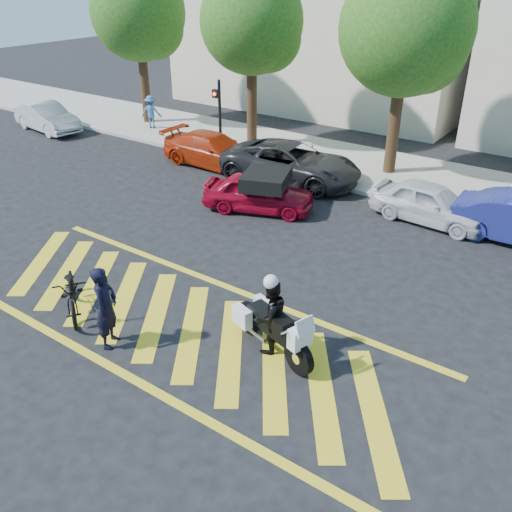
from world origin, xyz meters
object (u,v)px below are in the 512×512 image
Objects in this scene: parked_left at (213,150)px; parked_mid_left at (291,163)px; police_motorcycle at (271,327)px; red_convertible at (259,193)px; officer_bike at (106,307)px; bicycle at (72,292)px; parked_far_left at (47,117)px; parked_mid_right at (430,203)px; officer_moto at (270,317)px.

parked_mid_left is (3.50, 0.25, 0.08)m from parked_left.
red_convertible is at bearing 145.18° from police_motorcycle.
officer_bike is 1.69m from bicycle.
police_motorcycle is 19.92m from parked_far_left.
parked_far_left reaches higher than red_convertible.
bicycle is 10.91m from parked_mid_right.
bicycle is at bearing -53.89° from officer_moto.
bicycle is 7.36m from red_convertible.
parked_mid_right is at bearing -165.16° from officer_moto.
officer_bike reaches higher than parked_left.
parked_mid_left is at bearing 137.81° from police_motorcycle.
police_motorcycle is 0.26m from officer_moto.
police_motorcycle is 0.64× the size of parked_mid_right.
officer_bike is 0.46× the size of parked_far_left.
bicycle is at bearing -158.99° from parked_left.
police_motorcycle is 0.54× the size of parked_left.
parked_mid_right is (4.96, 9.72, 0.09)m from bicycle.
parked_far_left is at bearing -95.20° from officer_moto.
officer_bike is at bearing 170.49° from red_convertible.
officer_moto reaches higher than police_motorcycle.
parked_mid_right is at bearing -81.78° from parked_far_left.
parked_left is 8.96m from parked_mid_right.
officer_moto is 7.37m from red_convertible.
parked_far_left is at bearing 93.12° from parked_left.
parked_mid_right reaches higher than red_convertible.
parked_far_left is 0.91× the size of parked_left.
officer_bike is 11.75m from parked_left.
officer_moto reaches higher than parked_far_left.
police_motorcycle is at bearing -85.79° from officer_bike.
parked_mid_right reaches higher than police_motorcycle.
officer_bike is 0.79× the size of police_motorcycle.
officer_moto is 0.42× the size of parked_far_left.
officer_moto is at bearing -135.84° from parked_left.
bicycle is 1.23× the size of officer_moto.
officer_moto is 10.09m from parked_mid_left.
officer_moto is 0.45× the size of parked_mid_right.
parked_mid_right reaches higher than bicycle.
bicycle is 0.56× the size of parked_mid_right.
bicycle is 4.76m from police_motorcycle.
officer_bike reaches higher than parked_mid_left.
officer_bike reaches higher than parked_far_left.
police_motorcycle is at bearing -135.74° from parked_left.
officer_bike is at bearing -174.84° from parked_mid_left.
parked_left is (9.80, 0.68, -0.02)m from parked_far_left.
officer_bike is 0.50× the size of parked_mid_right.
red_convertible is 0.97× the size of parked_mid_right.
officer_bike is 3.45m from police_motorcycle.
officer_moto is 0.38× the size of parked_left.
parked_mid_right is (0.43, 8.23, 0.05)m from police_motorcycle.
red_convertible is at bearing -175.05° from parked_mid_left.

